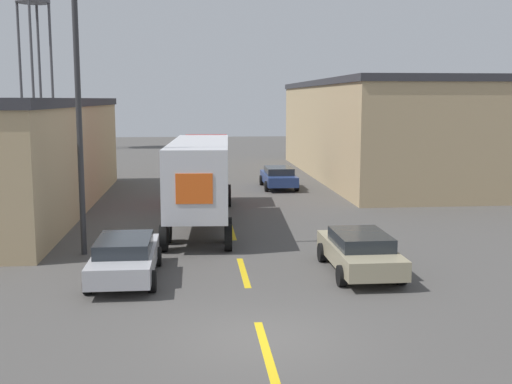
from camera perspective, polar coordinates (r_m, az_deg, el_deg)
name	(u,v)px	position (r m, az deg, el deg)	size (l,w,h in m)	color
ground_plane	(262,338)	(15.21, 0.58, -12.85)	(160.00, 160.00, 0.00)	#4C4947
road_centerline	(243,272)	(20.62, -1.12, -7.13)	(0.20, 16.38, 0.01)	gold
warehouse_right	(394,129)	(46.68, 12.14, 5.51)	(11.85, 26.43, 6.75)	tan
semi_truck	(202,172)	(28.72, -4.83, 1.80)	(3.25, 13.02, 3.73)	#B21919
parked_car_right_near	(360,251)	(20.67, 9.19, -5.17)	(2.03, 4.71, 1.32)	tan
parked_car_right_far	(279,177)	(39.67, 2.03, 1.37)	(2.03, 4.71, 1.32)	navy
parked_car_left_near	(125,256)	(20.08, -11.57, -5.64)	(2.03, 4.71, 1.32)	#B2B2B7
street_lamp	(88,104)	(23.04, -14.72, 7.55)	(2.93, 0.32, 9.19)	#2D2D30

